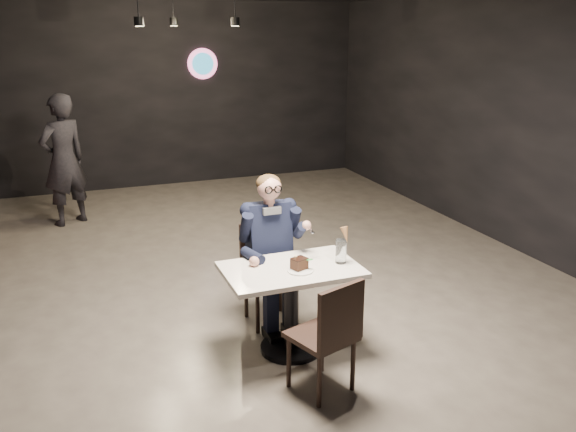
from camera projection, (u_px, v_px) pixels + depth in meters
name	position (u px, v px, depth m)	size (l,w,h in m)	color
floor	(235.00, 284.00, 6.45)	(9.00, 9.00, 0.00)	gray
wall_sign	(202.00, 64.00, 10.09)	(0.50, 0.06, 0.50)	pink
pendant_lights	(182.00, 2.00, 7.36)	(1.40, 1.20, 0.36)	black
main_table	(291.00, 309.00, 5.05)	(1.10, 0.70, 0.75)	white
chair_far	(269.00, 276.00, 5.52)	(0.42, 0.46, 0.92)	black
chair_near	(321.00, 334.00, 4.48)	(0.42, 0.46, 0.92)	black
seated_man	(269.00, 249.00, 5.44)	(0.60, 0.80, 1.44)	black
dessert_plate	(300.00, 271.00, 4.86)	(0.21, 0.21, 0.01)	white
cake_slice	(299.00, 264.00, 4.87)	(0.12, 0.10, 0.08)	black
mint_leaf	(310.00, 260.00, 4.86)	(0.06, 0.04, 0.01)	#287C31
sundae_glass	(341.00, 251.00, 5.01)	(0.09, 0.09, 0.20)	silver
wafer_cone	(346.00, 235.00, 4.96)	(0.07, 0.07, 0.13)	#B77D4B
passerby	(64.00, 160.00, 8.16)	(0.65, 0.43, 1.78)	black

